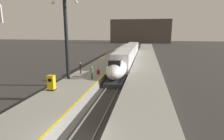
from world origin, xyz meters
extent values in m
cube|color=gray|center=(-4.05, 24.75, 0.53)|extent=(4.80, 110.00, 1.05)
cube|color=gray|center=(4.05, 24.75, 0.53)|extent=(4.80, 110.00, 1.05)
cube|color=yellow|center=(-1.77, 24.75, 1.05)|extent=(0.20, 107.80, 0.01)
cube|color=slate|center=(-0.75, 27.50, 0.06)|extent=(0.08, 110.00, 0.12)
cube|color=slate|center=(0.75, 27.50, 0.06)|extent=(0.08, 110.00, 0.12)
ellipsoid|color=silver|center=(0.00, 15.60, 1.83)|extent=(2.78, 7.32, 2.56)
cube|color=#28282D|center=(0.00, 15.23, 0.28)|extent=(2.46, 6.23, 0.55)
cube|color=black|center=(0.00, 13.95, 2.90)|extent=(1.59, 1.00, 0.90)
sphere|color=#F24C4C|center=(0.00, 12.02, 1.68)|extent=(0.28, 0.28, 0.28)
cube|color=silver|center=(0.00, 24.79, 2.08)|extent=(2.90, 14.00, 3.05)
cube|color=black|center=(-1.42, 24.79, 2.62)|extent=(0.04, 11.90, 0.80)
cube|color=black|center=(1.42, 24.79, 2.62)|extent=(0.04, 11.90, 0.80)
cube|color=silver|center=(0.00, 24.79, 0.80)|extent=(2.92, 13.30, 0.24)
cube|color=black|center=(0.00, 20.31, 0.28)|extent=(2.03, 2.20, 0.56)
cube|color=black|center=(0.00, 29.27, 0.28)|extent=(2.03, 2.20, 0.56)
cube|color=silver|center=(0.00, 41.39, 2.08)|extent=(2.90, 18.00, 3.05)
cube|color=black|center=(-1.42, 41.39, 2.62)|extent=(0.04, 15.84, 0.80)
cube|color=black|center=(1.42, 41.39, 2.62)|extent=(0.04, 15.84, 0.80)
cube|color=black|center=(0.00, 35.27, 0.28)|extent=(2.03, 2.20, 0.56)
cube|color=black|center=(0.00, 47.51, 0.28)|extent=(2.03, 2.20, 0.56)
cylinder|color=black|center=(-5.90, 12.30, 6.25)|extent=(0.44, 0.44, 10.40)
cylinder|color=black|center=(-7.40, 12.30, 10.85)|extent=(0.03, 0.03, 0.60)
sphere|color=#EFEACC|center=(-7.40, 12.30, 10.50)|extent=(0.36, 0.36, 0.36)
sphere|color=#EFEACC|center=(-4.40, 12.30, 10.50)|extent=(0.36, 0.36, 0.36)
cylinder|color=#23232D|center=(-5.17, 14.87, 1.48)|extent=(0.13, 0.13, 0.85)
cylinder|color=#23232D|center=(-5.09, 14.72, 1.48)|extent=(0.13, 0.13, 0.85)
cube|color=black|center=(-5.13, 14.80, 2.21)|extent=(0.37, 0.44, 0.62)
cylinder|color=black|center=(-5.24, 15.01, 2.16)|extent=(0.09, 0.09, 0.58)
cylinder|color=black|center=(-5.02, 14.59, 2.16)|extent=(0.09, 0.09, 0.58)
sphere|color=tan|center=(-5.13, 14.80, 2.63)|extent=(0.22, 0.22, 0.22)
cylinder|color=#23232D|center=(-2.72, 12.39, 1.48)|extent=(0.13, 0.13, 0.85)
cylinder|color=#23232D|center=(-2.73, 12.56, 1.48)|extent=(0.13, 0.13, 0.85)
cube|color=#336647|center=(-2.73, 12.47, 2.21)|extent=(0.23, 0.39, 0.62)
cylinder|color=#336647|center=(-2.72, 12.23, 2.16)|extent=(0.09, 0.09, 0.58)
cylinder|color=#336647|center=(-2.73, 12.71, 2.16)|extent=(0.09, 0.09, 0.58)
sphere|color=tan|center=(-2.73, 12.47, 2.63)|extent=(0.22, 0.22, 0.22)
cube|color=maroon|center=(-2.61, 15.21, 1.35)|extent=(0.40, 0.22, 0.60)
cylinder|color=#262628|center=(-2.71, 15.21, 1.83)|extent=(0.02, 0.02, 0.36)
cylinder|color=#262628|center=(-2.51, 15.21, 1.83)|extent=(0.02, 0.02, 0.36)
cube|color=#262628|center=(-2.61, 15.21, 2.02)|extent=(0.22, 0.03, 0.02)
cube|color=yellow|center=(-5.55, 7.36, 1.85)|extent=(0.70, 0.56, 1.60)
cube|color=black|center=(-5.55, 7.07, 2.20)|extent=(0.40, 0.02, 0.32)
cube|color=black|center=(-5.55, 7.36, 1.11)|extent=(0.76, 0.62, 0.12)
cube|color=#4C4742|center=(0.00, 102.00, 7.00)|extent=(36.00, 2.00, 14.00)
camera|label=1|loc=(4.02, -9.16, 7.12)|focal=28.87mm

